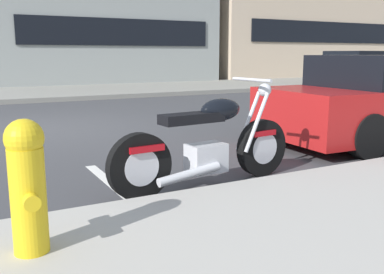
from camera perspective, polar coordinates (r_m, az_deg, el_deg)
name	(u,v)px	position (r m, az deg, el deg)	size (l,w,h in m)	color
ground_plane	(46,130)	(8.51, -18.52, 0.91)	(260.00, 260.00, 0.00)	#3D3D3F
sidewalk_far_curb	(289,83)	(20.52, 12.62, 6.92)	(120.00, 5.00, 0.14)	gray
parking_stall_stripe	(119,190)	(4.60, -9.52, -6.78)	(0.12, 2.20, 0.01)	silver
parked_motorcycle	(208,146)	(4.57, 2.13, -1.20)	(2.21, 0.62, 1.12)	black
car_opposite_curb	(358,71)	(18.86, 20.93, 8.09)	(4.37, 2.17, 1.49)	silver
fire_hydrant	(27,183)	(2.91, -20.72, -5.66)	(0.24, 0.36, 0.86)	gold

